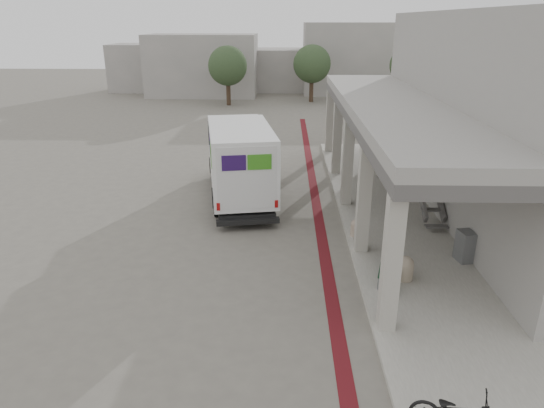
{
  "coord_description": "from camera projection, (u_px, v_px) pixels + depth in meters",
  "views": [
    {
      "loc": [
        -0.23,
        -12.92,
        6.66
      ],
      "look_at": [
        -0.6,
        0.41,
        1.6
      ],
      "focal_mm": 32.0,
      "sensor_mm": 36.0,
      "label": 1
    }
  ],
  "objects": [
    {
      "name": "utility_cabinet",
      "position": [
        465.0,
        246.0,
        13.96
      ],
      "size": [
        0.5,
        0.61,
        0.91
      ],
      "primitive_type": "cube",
      "rotation": [
        0.0,
        0.0,
        0.18
      ],
      "color": "slate",
      "rests_on": "sidewalk"
    },
    {
      "name": "tree_left",
      "position": [
        228.0,
        66.0,
        39.61
      ],
      "size": [
        3.2,
        3.2,
        4.8
      ],
      "color": "#38281C",
      "rests_on": "ground"
    },
    {
      "name": "distant_backdrop",
      "position": [
        259.0,
        64.0,
        47.09
      ],
      "size": [
        28.0,
        10.0,
        6.5
      ],
      "color": "gray",
      "rests_on": "ground"
    },
    {
      "name": "bollard_near",
      "position": [
        405.0,
        268.0,
        12.98
      ],
      "size": [
        0.45,
        0.45,
        0.67
      ],
      "color": "gray",
      "rests_on": "sidewalk"
    },
    {
      "name": "tree_mid",
      "position": [
        312.0,
        64.0,
        41.29
      ],
      "size": [
        3.2,
        3.2,
        4.8
      ],
      "color": "#38281C",
      "rests_on": "ground"
    },
    {
      "name": "transit_building",
      "position": [
        483.0,
        118.0,
        17.26
      ],
      "size": [
        7.6,
        17.0,
        7.0
      ],
      "color": "gray",
      "rests_on": "ground"
    },
    {
      "name": "fedex_truck",
      "position": [
        239.0,
        158.0,
        18.98
      ],
      "size": [
        3.29,
        7.32,
        3.01
      ],
      "rotation": [
        0.0,
        0.0,
        0.17
      ],
      "color": "black",
      "rests_on": "ground"
    },
    {
      "name": "bike_lane_stripe",
      "position": [
        321.0,
        232.0,
        16.28
      ],
      "size": [
        0.35,
        40.0,
        0.01
      ],
      "primitive_type": "cube",
      "color": "#561116",
      "rests_on": "ground"
    },
    {
      "name": "bollard_far",
      "position": [
        356.0,
        227.0,
        15.66
      ],
      "size": [
        0.37,
        0.37,
        0.55
      ],
      "color": "gray",
      "rests_on": "sidewalk"
    },
    {
      "name": "bench",
      "position": [
        388.0,
        266.0,
        13.15
      ],
      "size": [
        0.88,
        1.92,
        0.44
      ],
      "rotation": [
        0.0,
        0.0,
        -0.26
      ],
      "color": "slate",
      "rests_on": "sidewalk"
    },
    {
      "name": "sidewalk",
      "position": [
        427.0,
        259.0,
        14.31
      ],
      "size": [
        4.4,
        28.0,
        0.12
      ],
      "primitive_type": "cube",
      "color": "gray",
      "rests_on": "ground"
    },
    {
      "name": "tree_right",
      "position": [
        409.0,
        65.0,
        40.15
      ],
      "size": [
        3.2,
        3.2,
        4.8
      ],
      "color": "#38281C",
      "rests_on": "ground"
    },
    {
      "name": "ground",
      "position": [
        292.0,
        259.0,
        14.44
      ],
      "size": [
        120.0,
        120.0,
        0.0
      ],
      "primitive_type": "plane",
      "color": "#635D55",
      "rests_on": "ground"
    }
  ]
}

